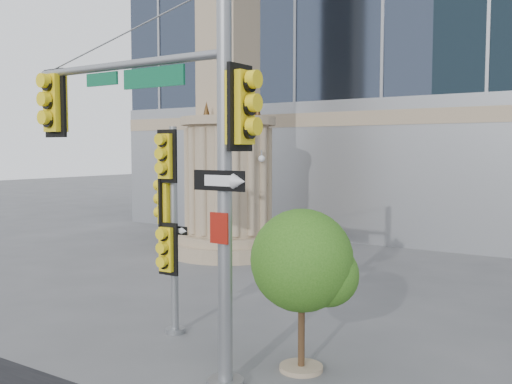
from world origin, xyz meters
The scene contains 5 objects.
ground centered at (0.00, 0.00, 0.00)m, with size 120.00×120.00×0.00m, color #545456.
monument centered at (-6.00, 9.00, 5.52)m, with size 4.40×4.40×16.60m.
main_signal_pole centered at (-0.18, -0.73, 4.05)m, with size 5.07×0.61×6.54m.
secondary_signal_pole centered at (-1.60, 0.81, 2.58)m, with size 0.76×0.56×4.40m.
street_tree centered at (1.74, 0.58, 1.90)m, with size 1.86×1.81×2.89m.
Camera 1 is at (6.44, -8.13, 3.93)m, focal length 40.00 mm.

